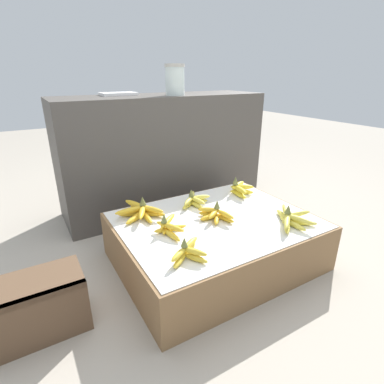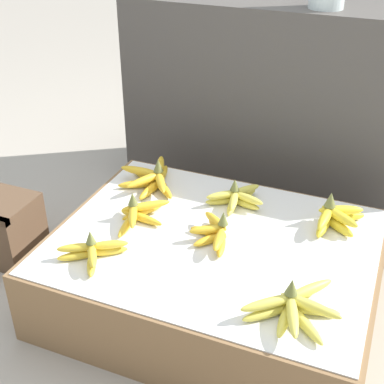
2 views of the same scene
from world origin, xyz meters
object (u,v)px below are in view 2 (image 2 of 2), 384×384
at_px(banana_bunch_front_midright, 294,307).
at_px(banana_bunch_back_midleft, 236,198).
at_px(banana_bunch_front_left, 92,252).
at_px(banana_bunch_back_midright, 335,217).
at_px(banana_bunch_middle_left, 138,213).
at_px(banana_bunch_back_left, 153,178).
at_px(banana_bunch_middle_midleft, 215,232).

bearing_deg(banana_bunch_front_midright, banana_bunch_back_midleft, 124.13).
relative_size(banana_bunch_front_left, banana_bunch_back_midright, 0.97).
bearing_deg(banana_bunch_front_left, banana_bunch_back_midright, 35.48).
bearing_deg(banana_bunch_back_midright, banana_bunch_front_midright, -93.40).
bearing_deg(banana_bunch_back_midright, banana_bunch_front_left, -144.52).
distance_m(banana_bunch_front_left, banana_bunch_middle_left, 0.23).
height_order(banana_bunch_front_left, banana_bunch_front_midright, banana_bunch_front_midright).
bearing_deg(banana_bunch_middle_left, banana_bunch_back_midleft, 38.52).
height_order(banana_bunch_front_midright, banana_bunch_back_midleft, banana_bunch_front_midright).
bearing_deg(banana_bunch_back_midleft, banana_bunch_front_left, -123.15).
bearing_deg(banana_bunch_back_midright, banana_bunch_back_midleft, 179.50).
bearing_deg(banana_bunch_back_left, banana_bunch_middle_left, -76.41).
xyz_separation_m(banana_bunch_middle_left, banana_bunch_back_left, (-0.05, 0.22, 0.00)).
bearing_deg(banana_bunch_back_left, banana_bunch_back_midleft, -2.03).
xyz_separation_m(banana_bunch_front_left, banana_bunch_back_midright, (0.61, 0.44, 0.01)).
relative_size(banana_bunch_middle_left, banana_bunch_back_midright, 1.21).
relative_size(banana_bunch_front_left, banana_bunch_back_left, 0.70).
height_order(banana_bunch_front_left, banana_bunch_middle_left, banana_bunch_middle_left).
xyz_separation_m(banana_bunch_middle_midleft, banana_bunch_back_left, (-0.32, 0.23, 0.00)).
distance_m(banana_bunch_front_left, banana_bunch_back_left, 0.45).
distance_m(banana_bunch_front_left, banana_bunch_back_midleft, 0.53).
relative_size(banana_bunch_front_left, banana_bunch_middle_left, 0.80).
bearing_deg(banana_bunch_middle_left, banana_bunch_back_left, 103.59).
xyz_separation_m(banana_bunch_front_left, banana_bunch_back_midleft, (0.29, 0.44, -0.00)).
xyz_separation_m(banana_bunch_front_midright, banana_bunch_back_midright, (0.03, 0.44, 0.01)).
bearing_deg(banana_bunch_back_midright, banana_bunch_back_left, 178.75).
bearing_deg(banana_bunch_back_midleft, banana_bunch_front_midright, -55.87).
bearing_deg(banana_bunch_middle_midleft, banana_bunch_back_midleft, 90.88).
bearing_deg(banana_bunch_back_left, banana_bunch_front_left, -86.68).
bearing_deg(banana_bunch_middle_left, banana_bunch_back_midright, 19.23).
height_order(banana_bunch_middle_midleft, banana_bunch_back_midright, banana_bunch_back_midright).
bearing_deg(banana_bunch_back_midleft, banana_bunch_back_midright, -0.50).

